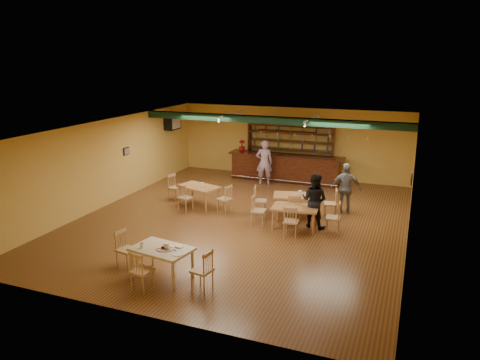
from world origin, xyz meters
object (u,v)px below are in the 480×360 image
at_px(bar_counter, 285,168).
at_px(dining_table_b, 295,205).
at_px(near_table, 162,263).
at_px(dining_table_d, 295,217).
at_px(patron_bar, 264,162).
at_px(dining_table_a, 199,196).
at_px(patron_right_a, 314,200).

xyz_separation_m(bar_counter, dining_table_b, (1.48, -4.11, -0.21)).
relative_size(dining_table_b, near_table, 1.01).
relative_size(dining_table_b, dining_table_d, 1.02).
distance_m(dining_table_b, dining_table_d, 1.18).
relative_size(bar_counter, patron_bar, 2.62).
xyz_separation_m(dining_table_b, patron_bar, (-2.16, 3.28, 0.57)).
height_order(dining_table_b, dining_table_d, dining_table_b).
bearing_deg(dining_table_a, patron_bar, 85.74).
relative_size(dining_table_d, patron_right_a, 0.81).
xyz_separation_m(dining_table_d, patron_right_a, (0.50, 0.34, 0.50)).
bearing_deg(patron_bar, near_table, 72.28).
bearing_deg(dining_table_d, patron_bar, 114.26).
relative_size(near_table, patron_bar, 0.75).
xyz_separation_m(near_table, patron_right_a, (2.61, 4.62, 0.48)).
bearing_deg(bar_counter, dining_table_b, -70.14).
bearing_deg(patron_right_a, near_table, 72.44).
xyz_separation_m(bar_counter, dining_table_a, (-1.93, -4.30, -0.21)).
distance_m(near_table, patron_bar, 8.73).
xyz_separation_m(bar_counter, patron_right_a, (2.28, -4.91, 0.28)).
relative_size(dining_table_a, dining_table_b, 1.01).
height_order(bar_counter, near_table, bar_counter).
bearing_deg(patron_right_a, dining_table_d, 46.09).
bearing_deg(patron_right_a, dining_table_a, 3.59).
relative_size(dining_table_d, near_table, 1.00).
height_order(dining_table_d, patron_right_a, patron_right_a).
height_order(bar_counter, dining_table_a, bar_counter).
height_order(dining_table_b, patron_bar, patron_bar).
distance_m(near_table, patron_right_a, 5.32).
relative_size(dining_table_b, patron_bar, 0.76).
xyz_separation_m(dining_table_b, dining_table_d, (0.30, -1.14, -0.01)).
distance_m(dining_table_d, patron_right_a, 0.79).
xyz_separation_m(dining_table_a, dining_table_b, (3.42, 0.19, -0.00)).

